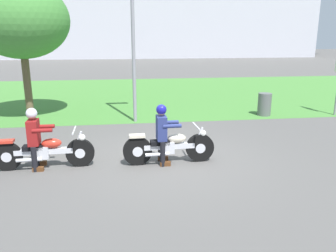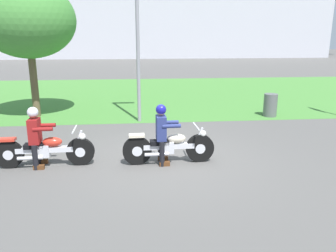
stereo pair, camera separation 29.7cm
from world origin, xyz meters
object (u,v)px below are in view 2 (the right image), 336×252
object	(u,v)px
rider_lead	(162,129)
trash_can	(270,105)
motorcycle_follow	(45,150)
tree_roadside	(28,20)
streetlight_pole	(141,9)
rider_follow	(36,132)
motorcycle_lead	(169,147)

from	to	relation	value
rider_lead	trash_can	bearing A→B (deg)	43.66
motorcycle_follow	tree_roadside	world-z (taller)	tree_roadside
motorcycle_follow	streetlight_pole	world-z (taller)	streetlight_pole
rider_lead	rider_follow	world-z (taller)	rider_lead
rider_follow	streetlight_pole	size ratio (longest dim) A/B	0.23
motorcycle_lead	motorcycle_follow	xyz separation A→B (m)	(-2.84, 0.06, -0.01)
motorcycle_lead	motorcycle_follow	bearing A→B (deg)	177.24
motorcycle_follow	trash_can	xyz separation A→B (m)	(7.03, 4.34, 0.03)
trash_can	rider_lead	bearing A→B (deg)	-134.73
motorcycle_lead	tree_roadside	xyz separation A→B (m)	(-4.42, 5.25, 3.01)
motorcycle_lead	trash_can	distance (m)	6.08
rider_follow	motorcycle_follow	bearing A→B (deg)	-0.82
motorcycle_lead	motorcycle_follow	world-z (taller)	motorcycle_lead
tree_roadside	trash_can	bearing A→B (deg)	-5.64
streetlight_pole	trash_can	world-z (taller)	streetlight_pole
rider_follow	trash_can	xyz separation A→B (m)	(7.20, 4.35, -0.40)
motorcycle_follow	rider_follow	distance (m)	0.46
rider_follow	rider_lead	bearing A→B (deg)	-2.76
rider_lead	tree_roadside	xyz separation A→B (m)	(-4.26, 5.25, 2.59)
motorcycle_follow	rider_follow	xyz separation A→B (m)	(-0.17, -0.00, 0.43)
rider_lead	streetlight_pole	size ratio (longest dim) A/B	0.23
motorcycle_lead	tree_roadside	bearing A→B (deg)	128.48
streetlight_pole	rider_follow	bearing A→B (deg)	-121.49
tree_roadside	trash_can	distance (m)	9.16
streetlight_pole	trash_can	size ratio (longest dim) A/B	7.21
motorcycle_follow	trash_can	size ratio (longest dim) A/B	2.66
tree_roadside	rider_follow	bearing A→B (deg)	-74.78
rider_follow	streetlight_pole	distance (m)	5.58
trash_can	tree_roadside	bearing A→B (deg)	174.36
motorcycle_lead	rider_lead	distance (m)	0.46
tree_roadside	rider_lead	bearing A→B (deg)	-51.00
rider_lead	trash_can	size ratio (longest dim) A/B	1.69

